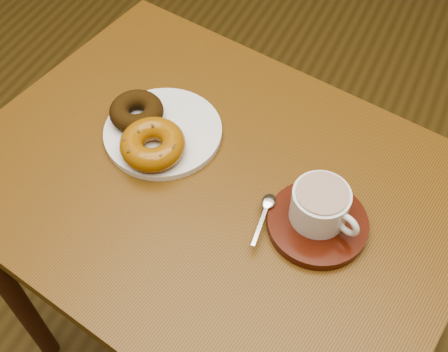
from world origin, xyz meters
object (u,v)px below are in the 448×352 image
at_px(cafe_table, 214,219).
at_px(donut_plate, 163,132).
at_px(saucer, 317,223).
at_px(coffee_cup, 321,205).

xyz_separation_m(cafe_table, donut_plate, (-0.12, 0.05, 0.13)).
bearing_deg(donut_plate, cafe_table, -22.53).
bearing_deg(cafe_table, donut_plate, 167.02).
bearing_deg(saucer, cafe_table, 176.09).
distance_m(saucer, coffee_cup, 0.04).
distance_m(donut_plate, saucer, 0.31).
bearing_deg(saucer, coffee_cup, 112.18).
bearing_deg(cafe_table, coffee_cup, 7.83).
relative_size(donut_plate, coffee_cup, 1.82).
height_order(cafe_table, saucer, saucer).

